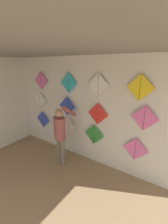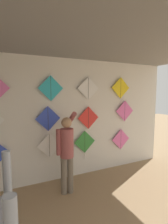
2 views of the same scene
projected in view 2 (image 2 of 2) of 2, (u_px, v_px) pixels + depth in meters
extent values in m
cube|color=silver|center=(67.00, 120.00, 4.09)|extent=(5.61, 0.06, 2.80)
cube|color=gray|center=(125.00, 26.00, 2.07)|extent=(5.61, 4.89, 0.04)
cylinder|color=#726656|center=(64.00, 176.00, 3.49)|extent=(0.12, 0.12, 0.76)
cylinder|color=#726656|center=(70.00, 174.00, 3.54)|extent=(0.12, 0.12, 0.76)
cylinder|color=#9E4C4C|center=(67.00, 143.00, 3.44)|extent=(0.27, 0.27, 0.57)
sphere|color=tan|center=(67.00, 123.00, 3.39)|extent=(0.21, 0.21, 0.21)
cylinder|color=#9E4C4C|center=(59.00, 142.00, 3.38)|extent=(0.09, 0.09, 0.51)
cylinder|color=#9E4C4C|center=(71.00, 119.00, 3.63)|extent=(0.09, 0.47, 0.37)
cube|color=white|center=(49.00, 145.00, 3.88)|extent=(0.55, 0.01, 0.55)
cylinder|color=black|center=(50.00, 145.00, 3.88)|extent=(0.01, 0.01, 0.53)
cube|color=#338C38|center=(85.00, 142.00, 4.25)|extent=(0.55, 0.01, 0.55)
cylinder|color=black|center=(85.00, 142.00, 4.25)|extent=(0.01, 0.01, 0.53)
sphere|color=white|center=(85.00, 155.00, 4.28)|extent=(0.04, 0.04, 0.04)
sphere|color=white|center=(85.00, 158.00, 4.29)|extent=(0.04, 0.04, 0.04)
cube|color=pink|center=(121.00, 139.00, 4.72)|extent=(0.55, 0.01, 0.55)
cylinder|color=black|center=(121.00, 139.00, 4.72)|extent=(0.01, 0.01, 0.53)
cube|color=blue|center=(48.00, 119.00, 3.80)|extent=(0.55, 0.01, 0.55)
cylinder|color=black|center=(48.00, 119.00, 3.80)|extent=(0.01, 0.01, 0.53)
cube|color=red|center=(88.00, 118.00, 4.23)|extent=(0.55, 0.01, 0.55)
cylinder|color=black|center=(88.00, 118.00, 4.23)|extent=(0.01, 0.01, 0.53)
cube|color=pink|center=(125.00, 111.00, 4.68)|extent=(0.55, 0.01, 0.55)
cylinder|color=black|center=(125.00, 111.00, 4.68)|extent=(0.01, 0.01, 0.53)
cube|color=#28B2C6|center=(51.00, 88.00, 3.76)|extent=(0.55, 0.01, 0.55)
cylinder|color=black|center=(51.00, 88.00, 3.76)|extent=(0.01, 0.01, 0.53)
cube|color=white|center=(88.00, 88.00, 4.15)|extent=(0.55, 0.01, 0.55)
cylinder|color=black|center=(88.00, 88.00, 4.14)|extent=(0.01, 0.01, 0.53)
cube|color=yellow|center=(121.00, 88.00, 4.54)|extent=(0.55, 0.01, 0.55)
cylinder|color=black|center=(121.00, 88.00, 4.54)|extent=(0.01, 0.01, 0.53)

